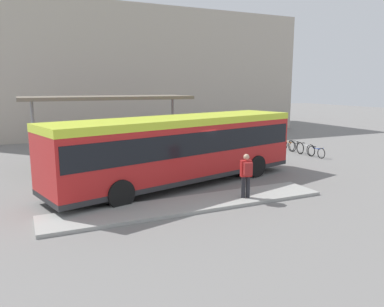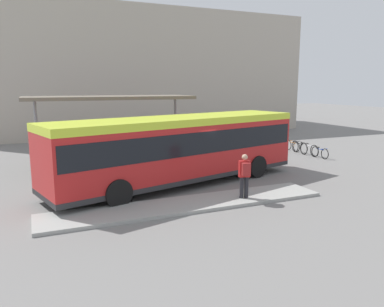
% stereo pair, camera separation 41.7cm
% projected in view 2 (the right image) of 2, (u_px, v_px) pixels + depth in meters
% --- Properties ---
extents(ground_plane, '(120.00, 120.00, 0.00)m').
position_uv_depth(ground_plane, '(180.00, 184.00, 16.59)').
color(ground_plane, slate).
extents(curb_island, '(10.51, 1.80, 0.12)m').
position_uv_depth(curb_island, '(188.00, 204.00, 13.56)').
color(curb_island, '#9E9E99').
rests_on(curb_island, ground_plane).
extents(city_bus, '(12.05, 5.55, 2.98)m').
position_uv_depth(city_bus, '(180.00, 145.00, 16.28)').
color(city_bus, red).
rests_on(city_bus, ground_plane).
extents(pedestrian_waiting, '(0.45, 0.50, 1.68)m').
position_uv_depth(pedestrian_waiting, '(245.00, 173.00, 13.93)').
color(pedestrian_waiting, '#232328').
rests_on(pedestrian_waiting, curb_island).
extents(bicycle_blue, '(0.48, 1.52, 0.66)m').
position_uv_depth(bicycle_blue, '(320.00, 152.00, 22.58)').
color(bicycle_blue, black).
rests_on(bicycle_blue, ground_plane).
extents(bicycle_white, '(0.48, 1.77, 0.76)m').
position_uv_depth(bicycle_white, '(309.00, 149.00, 23.34)').
color(bicycle_white, black).
rests_on(bicycle_white, ground_plane).
extents(bicycle_black, '(0.48, 1.78, 0.77)m').
position_uv_depth(bicycle_black, '(299.00, 147.00, 24.14)').
color(bicycle_black, black).
rests_on(bicycle_black, ground_plane).
extents(bicycle_orange, '(0.48, 1.62, 0.70)m').
position_uv_depth(bicycle_orange, '(292.00, 146.00, 25.00)').
color(bicycle_orange, black).
rests_on(bicycle_orange, ground_plane).
extents(station_shelter, '(9.00, 3.15, 3.75)m').
position_uv_depth(station_shelter, '(110.00, 99.00, 20.49)').
color(station_shelter, '#706656').
rests_on(station_shelter, ground_plane).
extents(potted_planter_near_shelter, '(0.75, 0.75, 1.20)m').
position_uv_depth(potted_planter_near_shelter, '(126.00, 161.00, 18.42)').
color(potted_planter_near_shelter, slate).
rests_on(potted_planter_near_shelter, ground_plane).
extents(station_building, '(29.73, 12.93, 10.93)m').
position_uv_depth(station_building, '(136.00, 74.00, 37.38)').
color(station_building, '#B2A899').
rests_on(station_building, ground_plane).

